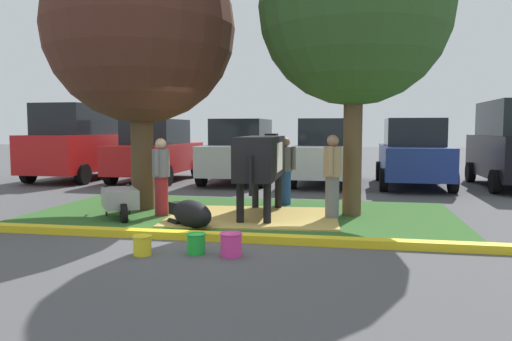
{
  "coord_description": "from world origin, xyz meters",
  "views": [
    {
      "loc": [
        2.15,
        -8.03,
        1.73
      ],
      "look_at": [
        0.28,
        1.6,
        0.9
      ],
      "focal_mm": 35.06,
      "sensor_mm": 36.0,
      "label": 1
    }
  ],
  "objects_px": {
    "shade_tree_left": "(140,29)",
    "person_visitor_near": "(332,174)",
    "sedan_red": "(156,151)",
    "shade_tree_right": "(355,9)",
    "sedan_silver": "(242,152)",
    "cow_holstein": "(262,158)",
    "calf_lying": "(191,214)",
    "person_handler": "(161,175)",
    "wheelbarrow": "(120,199)",
    "bucket_yellow": "(142,245)",
    "bucket_pink": "(231,244)",
    "bucket_green": "(196,243)",
    "hatchback_white": "(327,152)",
    "person_visitor_far": "(285,169)",
    "sedan_blue": "(413,153)",
    "suv_dark_grey": "(81,142)"
  },
  "relations": [
    {
      "from": "shade_tree_left",
      "to": "person_visitor_near",
      "type": "distance_m",
      "value": 4.95
    },
    {
      "from": "shade_tree_left",
      "to": "sedan_red",
      "type": "relative_size",
      "value": 1.3
    },
    {
      "from": "shade_tree_right",
      "to": "sedan_silver",
      "type": "relative_size",
      "value": 1.33
    },
    {
      "from": "cow_holstein",
      "to": "calf_lying",
      "type": "distance_m",
      "value": 1.93
    },
    {
      "from": "cow_holstein",
      "to": "person_handler",
      "type": "bearing_deg",
      "value": -167.02
    },
    {
      "from": "wheelbarrow",
      "to": "bucket_yellow",
      "type": "distance_m",
      "value": 2.93
    },
    {
      "from": "wheelbarrow",
      "to": "sedan_silver",
      "type": "height_order",
      "value": "sedan_silver"
    },
    {
      "from": "person_visitor_near",
      "to": "person_handler",
      "type": "bearing_deg",
      "value": -175.14
    },
    {
      "from": "wheelbarrow",
      "to": "cow_holstein",
      "type": "bearing_deg",
      "value": 18.59
    },
    {
      "from": "bucket_pink",
      "to": "sedan_silver",
      "type": "bearing_deg",
      "value": 101.71
    },
    {
      "from": "cow_holstein",
      "to": "bucket_green",
      "type": "height_order",
      "value": "cow_holstein"
    },
    {
      "from": "calf_lying",
      "to": "shade_tree_right",
      "type": "bearing_deg",
      "value": 31.48
    },
    {
      "from": "shade_tree_right",
      "to": "hatchback_white",
      "type": "xyz_separation_m",
      "value": [
        -0.77,
        5.69,
        -3.02
      ]
    },
    {
      "from": "person_visitor_near",
      "to": "person_visitor_far",
      "type": "height_order",
      "value": "person_visitor_near"
    },
    {
      "from": "sedan_red",
      "to": "sedan_blue",
      "type": "relative_size",
      "value": 1.0
    },
    {
      "from": "suv_dark_grey",
      "to": "hatchback_white",
      "type": "distance_m",
      "value": 8.3
    },
    {
      "from": "calf_lying",
      "to": "person_visitor_near",
      "type": "distance_m",
      "value": 2.75
    },
    {
      "from": "sedan_blue",
      "to": "shade_tree_right",
      "type": "bearing_deg",
      "value": -107.81
    },
    {
      "from": "person_visitor_far",
      "to": "bucket_green",
      "type": "distance_m",
      "value": 4.66
    },
    {
      "from": "bucket_yellow",
      "to": "bucket_pink",
      "type": "relative_size",
      "value": 0.86
    },
    {
      "from": "person_handler",
      "to": "person_visitor_far",
      "type": "relative_size",
      "value": 1.01
    },
    {
      "from": "hatchback_white",
      "to": "sedan_blue",
      "type": "height_order",
      "value": "same"
    },
    {
      "from": "shade_tree_left",
      "to": "bucket_pink",
      "type": "bearing_deg",
      "value": -51.0
    },
    {
      "from": "bucket_pink",
      "to": "sedan_red",
      "type": "height_order",
      "value": "sedan_red"
    },
    {
      "from": "suv_dark_grey",
      "to": "person_handler",
      "type": "bearing_deg",
      "value": -49.46
    },
    {
      "from": "hatchback_white",
      "to": "sedan_blue",
      "type": "relative_size",
      "value": 1.0
    },
    {
      "from": "hatchback_white",
      "to": "sedan_blue",
      "type": "distance_m",
      "value": 2.55
    },
    {
      "from": "shade_tree_left",
      "to": "person_handler",
      "type": "height_order",
      "value": "shade_tree_left"
    },
    {
      "from": "shade_tree_left",
      "to": "hatchback_white",
      "type": "xyz_separation_m",
      "value": [
        3.58,
        5.78,
        -2.79
      ]
    },
    {
      "from": "shade_tree_left",
      "to": "hatchback_white",
      "type": "bearing_deg",
      "value": 58.21
    },
    {
      "from": "suv_dark_grey",
      "to": "sedan_silver",
      "type": "xyz_separation_m",
      "value": [
        5.56,
        0.16,
        -0.29
      ]
    },
    {
      "from": "person_handler",
      "to": "sedan_blue",
      "type": "xyz_separation_m",
      "value": [
        5.44,
        6.28,
        0.17
      ]
    },
    {
      "from": "suv_dark_grey",
      "to": "sedan_silver",
      "type": "distance_m",
      "value": 5.57
    },
    {
      "from": "person_visitor_near",
      "to": "sedan_silver",
      "type": "height_order",
      "value": "sedan_silver"
    },
    {
      "from": "bucket_pink",
      "to": "cow_holstein",
      "type": "bearing_deg",
      "value": 92.88
    },
    {
      "from": "person_visitor_far",
      "to": "suv_dark_grey",
      "type": "height_order",
      "value": "suv_dark_grey"
    },
    {
      "from": "cow_holstein",
      "to": "person_handler",
      "type": "xyz_separation_m",
      "value": [
        -1.92,
        -0.44,
        -0.34
      ]
    },
    {
      "from": "sedan_silver",
      "to": "shade_tree_left",
      "type": "bearing_deg",
      "value": -98.41
    },
    {
      "from": "shade_tree_left",
      "to": "sedan_red",
      "type": "xyz_separation_m",
      "value": [
        -1.99,
        5.63,
        -2.79
      ]
    },
    {
      "from": "person_visitor_near",
      "to": "sedan_blue",
      "type": "height_order",
      "value": "sedan_blue"
    },
    {
      "from": "cow_holstein",
      "to": "bucket_yellow",
      "type": "relative_size",
      "value": 11.42
    },
    {
      "from": "bucket_pink",
      "to": "sedan_silver",
      "type": "distance_m",
      "value": 9.42
    },
    {
      "from": "wheelbarrow",
      "to": "shade_tree_right",
      "type": "bearing_deg",
      "value": 15.44
    },
    {
      "from": "person_visitor_far",
      "to": "bucket_yellow",
      "type": "bearing_deg",
      "value": -105.43
    },
    {
      "from": "bucket_green",
      "to": "sedan_red",
      "type": "bearing_deg",
      "value": 115.23
    },
    {
      "from": "hatchback_white",
      "to": "shade_tree_left",
      "type": "bearing_deg",
      "value": -121.79
    },
    {
      "from": "shade_tree_left",
      "to": "person_visitor_near",
      "type": "height_order",
      "value": "shade_tree_left"
    },
    {
      "from": "person_handler",
      "to": "calf_lying",
      "type": "bearing_deg",
      "value": -45.43
    },
    {
      "from": "person_visitor_far",
      "to": "hatchback_white",
      "type": "xyz_separation_m",
      "value": [
        0.71,
        4.59,
        0.17
      ]
    },
    {
      "from": "shade_tree_left",
      "to": "wheelbarrow",
      "type": "bearing_deg",
      "value": -89.21
    }
  ]
}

